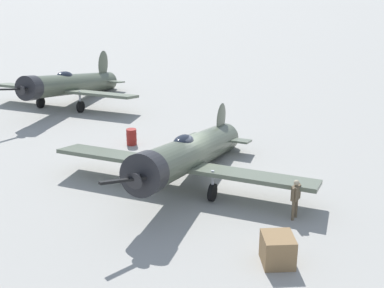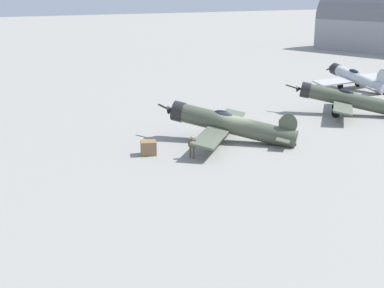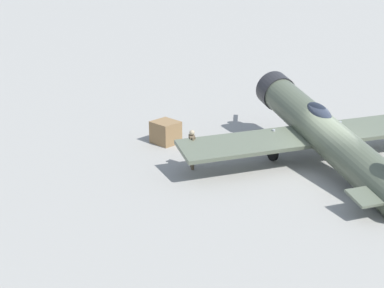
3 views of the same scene
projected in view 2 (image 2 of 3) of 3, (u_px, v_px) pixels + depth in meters
name	position (u px, v px, depth m)	size (l,w,h in m)	color
ground_plane	(235.00, 142.00, 45.95)	(400.00, 400.00, 0.00)	gray
airplane_foreground	(229.00, 124.00, 45.69)	(10.34, 10.40, 3.46)	#4C5442
airplane_mid_apron	(351.00, 100.00, 55.04)	(9.83, 9.85, 3.42)	#4C5442
airplane_far_line	(356.00, 78.00, 68.67)	(12.07, 9.81, 3.20)	#B7BABF
ground_crew_mechanic	(192.00, 145.00, 41.31)	(0.46, 0.57, 1.72)	brown
equipment_crate	(149.00, 148.00, 42.31)	(1.44, 1.38, 1.07)	olive
fuel_drum	(282.00, 125.00, 49.54)	(0.61, 0.61, 0.93)	maroon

